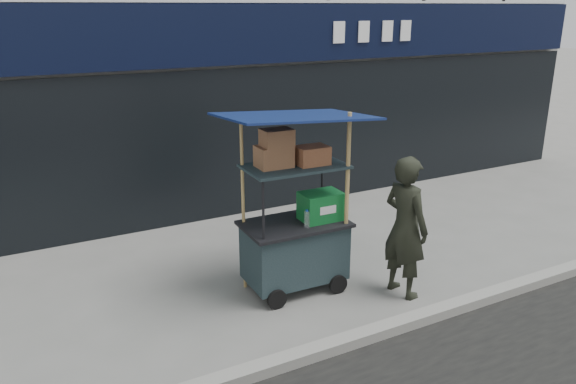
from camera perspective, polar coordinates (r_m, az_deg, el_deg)
ground at (r=6.23m, az=6.70°, el=-13.89°), size 80.00×80.00×0.00m
curb at (r=6.06m, az=7.83°, el=-14.27°), size 80.00×0.18×0.12m
vendor_cart at (r=6.71m, az=0.83°, el=-3.75°), size 1.68×1.21×2.24m
vendor_man at (r=6.71m, az=11.84°, el=-3.49°), size 0.49×0.68×1.71m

